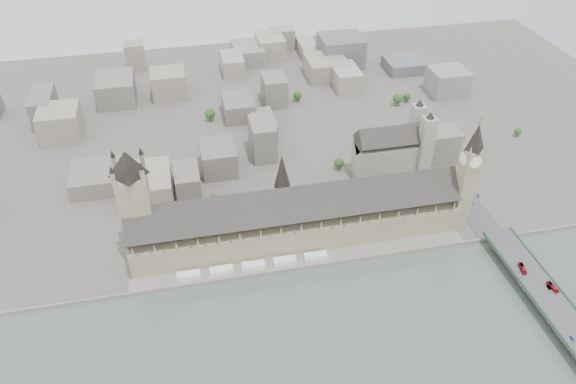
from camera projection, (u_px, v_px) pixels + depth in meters
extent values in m
plane|color=#595651|center=(301.00, 256.00, 451.10)|extent=(900.00, 900.00, 0.00)
cube|color=slate|center=(306.00, 267.00, 438.49)|extent=(600.00, 1.50, 3.00)
cube|color=slate|center=(303.00, 261.00, 444.64)|extent=(270.00, 15.00, 2.00)
cube|color=white|center=(189.00, 275.00, 428.13)|extent=(18.00, 7.00, 4.00)
cube|color=white|center=(221.00, 270.00, 432.32)|extent=(18.00, 7.00, 4.00)
cube|color=white|center=(253.00, 265.00, 436.52)|extent=(18.00, 7.00, 4.00)
cube|color=white|center=(285.00, 261.00, 440.71)|extent=(18.00, 7.00, 4.00)
cube|color=white|center=(315.00, 256.00, 444.90)|extent=(18.00, 7.00, 4.00)
cube|color=tan|center=(296.00, 228.00, 459.16)|extent=(265.00, 40.00, 25.00)
cube|color=#322F2C|center=(296.00, 206.00, 445.55)|extent=(265.00, 40.73, 40.73)
cube|color=tan|center=(462.00, 197.00, 461.79)|extent=(12.00, 12.00, 62.00)
cube|color=tan|center=(472.00, 158.00, 438.28)|extent=(14.00, 14.00, 16.00)
cylinder|color=white|center=(480.00, 157.00, 439.49)|extent=(0.60, 10.00, 10.00)
cylinder|color=white|center=(463.00, 159.00, 437.08)|extent=(0.60, 10.00, 10.00)
cylinder|color=white|center=(467.00, 153.00, 443.90)|extent=(10.00, 0.60, 10.00)
cylinder|color=white|center=(476.00, 163.00, 432.67)|extent=(10.00, 0.60, 10.00)
cone|color=black|center=(477.00, 137.00, 426.83)|extent=(17.00, 17.00, 22.00)
cylinder|color=gold|center=(480.00, 121.00, 418.39)|extent=(1.00, 1.00, 6.00)
sphere|color=gold|center=(481.00, 117.00, 416.28)|extent=(2.00, 2.00, 2.00)
cone|color=tan|center=(479.00, 139.00, 437.21)|extent=(2.40, 2.40, 8.00)
cone|color=tan|center=(463.00, 141.00, 435.03)|extent=(2.40, 2.40, 8.00)
cone|color=tan|center=(487.00, 148.00, 427.07)|extent=(2.40, 2.40, 8.00)
cone|color=tan|center=(471.00, 150.00, 424.89)|extent=(2.40, 2.40, 8.00)
cube|color=tan|center=(138.00, 218.00, 426.80)|extent=(23.00, 23.00, 80.00)
cone|color=black|center=(127.00, 163.00, 396.66)|extent=(30.00, 30.00, 20.00)
cylinder|color=tan|center=(282.00, 196.00, 443.78)|extent=(12.00, 12.00, 20.00)
cone|color=black|center=(282.00, 171.00, 429.31)|extent=(13.00, 13.00, 28.00)
cube|color=#474749|center=(546.00, 300.00, 406.92)|extent=(25.00, 325.00, 10.25)
cube|color=gray|center=(386.00, 159.00, 532.56)|extent=(60.00, 28.00, 34.00)
cube|color=#322F2C|center=(389.00, 139.00, 519.30)|extent=(60.00, 28.28, 28.28)
cube|color=gray|center=(415.00, 135.00, 538.25)|extent=(12.00, 12.00, 64.00)
cube|color=gray|center=(425.00, 148.00, 519.53)|extent=(12.00, 12.00, 64.00)
imported|color=#AC1325|center=(523.00, 268.00, 422.94)|extent=(5.12, 12.00, 3.26)
imported|color=red|center=(553.00, 287.00, 407.87)|extent=(3.88, 11.09, 3.02)
imported|color=#1A3BAE|center=(572.00, 338.00, 372.17)|extent=(1.73, 3.80, 1.27)
imported|color=gray|center=(549.00, 287.00, 408.74)|extent=(1.80, 4.22, 1.35)
imported|color=gray|center=(478.00, 196.00, 496.18)|extent=(2.85, 4.76, 1.29)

